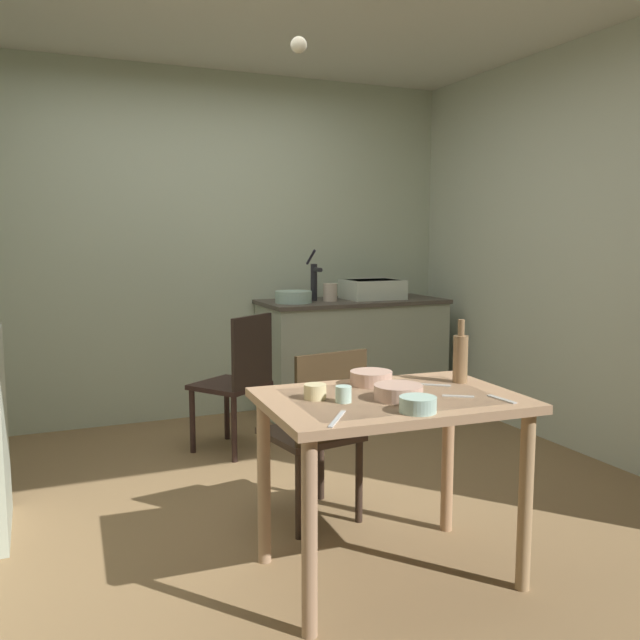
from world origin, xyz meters
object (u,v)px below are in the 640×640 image
Objects in this scene: sink_basin at (373,289)px; mixing_bowl_counter at (293,297)px; chair_by_counter at (238,380)px; serving_bowl_wide at (371,378)px; glass_bottle at (460,357)px; dining_table at (390,424)px; hand_pump at (314,279)px; chair_far_side at (318,430)px; mug_tall at (344,394)px.

sink_basin is 1.62× the size of mixing_bowl_counter.
chair_by_counter reaches higher than serving_bowl_wide.
chair_by_counter is at bearing 107.10° from glass_bottle.
chair_by_counter is 1.59m from serving_bowl_wide.
serving_bowl_wide is 0.40m from glass_bottle.
hand_pump is at bearing 74.15° from dining_table.
hand_pump reaches higher than dining_table.
mixing_bowl_counter is 0.31× the size of chair_by_counter.
hand_pump is at bearing 82.84° from glass_bottle.
chair_by_counter is at bearing -136.38° from mixing_bowl_counter.
serving_bowl_wide is at bearing -84.94° from chair_by_counter.
sink_basin is 1.61× the size of glass_bottle.
sink_basin is 2.67m from dining_table.
dining_table is at bearing -116.13° from sink_basin.
mixing_bowl_counter is at bearing 72.55° from chair_far_side.
serving_bowl_wide is (-1.14, -2.17, -0.18)m from sink_basin.
hand_pump is 2.08m from chair_far_side.
serving_bowl_wide is at bearing -76.44° from chair_far_side.
mixing_bowl_counter is at bearing 77.76° from serving_bowl_wide.
chair_far_side is 0.50m from serving_bowl_wide.
mug_tall is at bearing -175.08° from dining_table.
glass_bottle is at bearing -16.50° from serving_bowl_wide.
glass_bottle is (-0.09, -2.23, -0.07)m from mixing_bowl_counter.
dining_table is 0.47m from glass_bottle.
chair_by_counter is at bearing 92.32° from chair_far_side.
chair_far_side is at bearing 76.31° from mug_tall.
sink_basin reaches higher than chair_far_side.
dining_table is at bearing -86.26° from chair_by_counter.
dining_table is at bearing -83.39° from chair_far_side.
chair_far_side is 0.96× the size of chair_by_counter.
mug_tall is at bearing -119.93° from sink_basin.
mixing_bowl_counter is (-0.21, -0.10, -0.13)m from hand_pump.
sink_basin is at bearing 63.87° from dining_table.
hand_pump is at bearing 69.74° from mug_tall.
mug_tall is (-0.21, -0.02, 0.15)m from dining_table.
hand_pump is 0.26m from mixing_bowl_counter.
chair_by_counter is at bearing 86.84° from mug_tall.
glass_bottle is at bearing -97.16° from hand_pump.
sink_basin reaches higher than mixing_bowl_counter.
hand_pump reaches higher than chair_far_side.
hand_pump reaches higher than mixing_bowl_counter.
sink_basin is 2.46m from serving_bowl_wide.
sink_basin is 0.52× the size of chair_far_side.
serving_bowl_wide is (0.09, -0.37, 0.32)m from chair_far_side.
mug_tall is 0.63m from glass_bottle.
sink_basin reaches higher than mug_tall.
chair_by_counter is (-0.12, 1.76, -0.16)m from dining_table.
hand_pump is 0.44× the size of chair_by_counter.
dining_table is 5.79× the size of serving_bowl_wide.
chair_by_counter is 14.14× the size of mug_tall.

